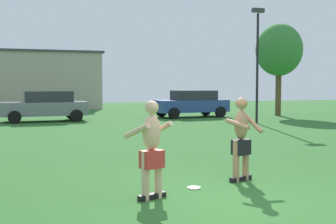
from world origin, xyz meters
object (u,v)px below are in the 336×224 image
at_px(car_blue_near_post, 192,103).
at_px(frisbee, 194,188).
at_px(car_gray_mid_lot, 46,106).
at_px(tree_right_field, 279,50).
at_px(lamp_post, 257,53).
at_px(player_with_cap, 241,136).
at_px(player_in_red, 152,148).

bearing_deg(car_blue_near_post, frisbee, -110.79).
height_order(frisbee, car_gray_mid_lot, car_gray_mid_lot).
xyz_separation_m(frisbee, car_blue_near_post, (6.22, 16.37, 0.81)).
xyz_separation_m(car_blue_near_post, tree_right_field, (5.53, -0.56, 3.21)).
bearing_deg(car_gray_mid_lot, frisbee, -82.41).
relative_size(car_gray_mid_lot, lamp_post, 0.78).
bearing_deg(lamp_post, car_blue_near_post, 107.40).
bearing_deg(car_gray_mid_lot, player_with_cap, -78.33).
distance_m(car_blue_near_post, car_gray_mid_lot, 8.35).
bearing_deg(car_blue_near_post, player_in_red, -113.01).
xyz_separation_m(frisbee, tree_right_field, (11.75, 15.81, 4.02)).
height_order(player_in_red, tree_right_field, tree_right_field).
relative_size(frisbee, car_gray_mid_lot, 0.06).
bearing_deg(frisbee, tree_right_field, 53.38).
xyz_separation_m(player_with_cap, player_in_red, (-2.04, -0.75, -0.04)).
height_order(lamp_post, tree_right_field, tree_right_field).
height_order(frisbee, car_blue_near_post, car_blue_near_post).
xyz_separation_m(lamp_post, tree_right_field, (3.98, 4.38, 0.58)).
distance_m(player_with_cap, player_in_red, 2.17).
relative_size(frisbee, lamp_post, 0.04).
height_order(player_with_cap, car_gray_mid_lot, player_with_cap).
relative_size(frisbee, car_blue_near_post, 0.05).
bearing_deg(car_gray_mid_lot, car_blue_near_post, 3.13).
xyz_separation_m(player_in_red, lamp_post, (8.70, 11.88, 2.60)).
bearing_deg(player_in_red, frisbee, 26.07).
distance_m(lamp_post, tree_right_field, 5.95).
bearing_deg(tree_right_field, lamp_post, -132.23).
xyz_separation_m(player_with_cap, car_blue_near_post, (5.11, 16.08, -0.07)).
xyz_separation_m(player_in_red, frisbee, (0.93, 0.45, -0.84)).
bearing_deg(player_in_red, car_blue_near_post, 66.99).
bearing_deg(lamp_post, car_gray_mid_lot, 155.57).
height_order(player_with_cap, tree_right_field, tree_right_field).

